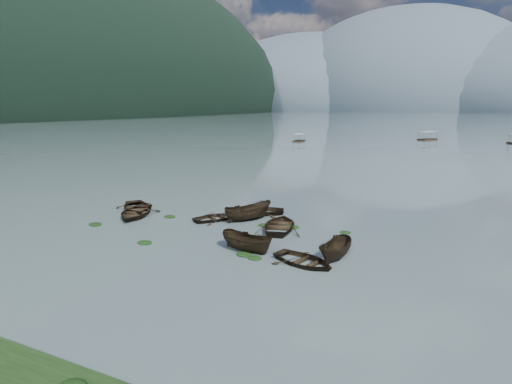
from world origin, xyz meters
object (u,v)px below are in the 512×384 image
at_px(rowboat_3, 280,229).
at_px(pontoon_centre, 427,140).
at_px(pontoon_left, 299,142).
at_px(rowboat_0, 135,216).

xyz_separation_m(rowboat_3, pontoon_centre, (8.06, 98.88, 0.00)).
relative_size(pontoon_left, pontoon_centre, 0.86).
height_order(pontoon_left, pontoon_centre, pontoon_centre).
xyz_separation_m(rowboat_0, rowboat_3, (13.14, 1.83, 0.00)).
relative_size(rowboat_3, pontoon_left, 0.94).
relative_size(rowboat_0, pontoon_centre, 0.81).
height_order(rowboat_0, pontoon_centre, pontoon_centre).
distance_m(rowboat_3, pontoon_left, 81.73).
distance_m(rowboat_0, pontoon_left, 80.63).
height_order(rowboat_0, pontoon_left, pontoon_left).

